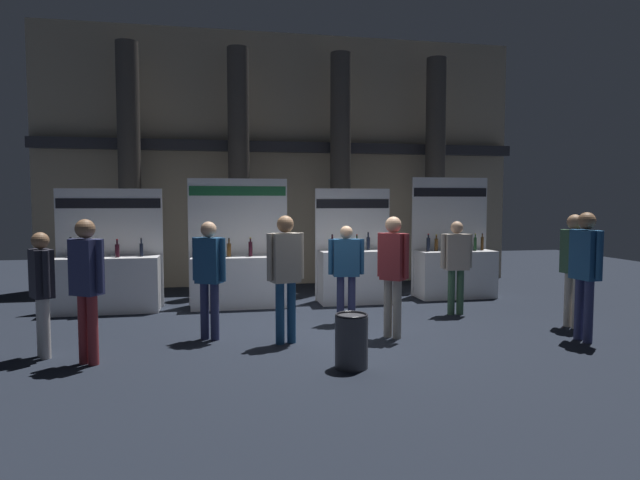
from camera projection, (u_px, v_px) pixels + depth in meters
ground_plane at (331, 333)px, 8.28m from camera, size 24.00×24.00×0.00m
hall_colonnade at (287, 163)px, 12.87m from camera, size 11.18×1.18×5.88m
exhibitor_booth_0 at (108, 279)px, 9.82m from camera, size 1.87×0.74×2.21m
exhibitor_booth_1 at (240, 275)px, 10.29m from camera, size 1.88×0.66×2.41m
exhibitor_booth_2 at (356, 272)px, 10.73m from camera, size 1.52×0.66×2.23m
exhibitor_booth_3 at (455, 268)px, 11.30m from camera, size 1.66×0.66×2.47m
trash_bin at (351, 341)px, 6.51m from camera, size 0.39×0.39×0.65m
visitor_0 at (574, 261)px, 8.54m from camera, size 0.28×0.53×1.78m
visitor_1 at (87, 278)px, 6.60m from camera, size 0.43×0.39×1.77m
visitor_2 at (209, 270)px, 7.80m from camera, size 0.47×0.37×1.70m
visitor_4 at (456, 259)px, 9.54m from camera, size 0.57×0.27×1.63m
visitor_5 at (585, 264)px, 7.70m from camera, size 0.24×0.58×1.83m
visitor_6 at (285, 267)px, 7.58m from camera, size 0.53×0.33×1.79m
visitor_7 at (346, 266)px, 8.90m from camera, size 0.58×0.27×1.59m
visitor_8 at (42, 285)px, 6.90m from camera, size 0.37×0.46×1.59m
visitor_9 at (393, 266)px, 7.90m from camera, size 0.39×0.39×1.76m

